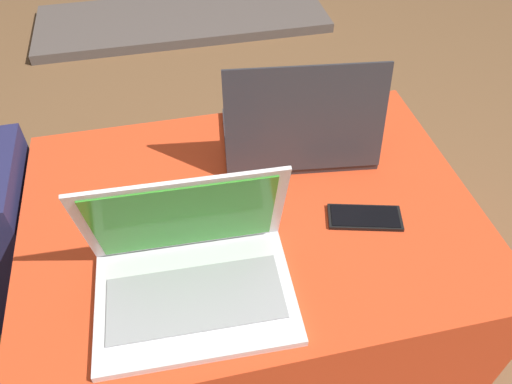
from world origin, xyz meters
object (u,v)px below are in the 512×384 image
at_px(cell_phone, 365,217).
at_px(backpack, 3,236).
at_px(laptop_near, 192,270).
at_px(laptop_far, 299,132).

relative_size(cell_phone, backpack, 0.33).
xyz_separation_m(cell_phone, backpack, (-0.83, 0.29, -0.19)).
relative_size(laptop_near, laptop_far, 0.97).
relative_size(laptop_near, cell_phone, 2.21).
distance_m(laptop_near, laptop_far, 0.45).
bearing_deg(laptop_near, laptop_far, 50.95).
xyz_separation_m(laptop_near, laptop_far, (0.30, 0.34, 0.00)).
height_order(laptop_near, cell_phone, laptop_near).
height_order(laptop_far, cell_phone, laptop_far).
bearing_deg(laptop_near, cell_phone, 15.76).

